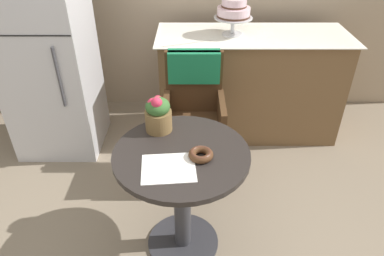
{
  "coord_description": "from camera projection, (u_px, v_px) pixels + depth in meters",
  "views": [
    {
      "loc": [
        0.06,
        -1.45,
        1.84
      ],
      "look_at": [
        0.05,
        0.15,
        0.77
      ],
      "focal_mm": 32.91,
      "sensor_mm": 36.0,
      "label": 1
    }
  ],
  "objects": [
    {
      "name": "tiered_cake_stand",
      "position": [
        235.0,
        11.0,
        2.7
      ],
      "size": [
        0.3,
        0.3,
        0.28
      ],
      "color": "silver",
      "rests_on": "display_counter"
    },
    {
      "name": "cafe_table",
      "position": [
        183.0,
        182.0,
        1.94
      ],
      "size": [
        0.72,
        0.72,
        0.72
      ],
      "color": "#282321",
      "rests_on": "ground"
    },
    {
      "name": "flower_vase",
      "position": [
        159.0,
        113.0,
        1.94
      ],
      "size": [
        0.15,
        0.15,
        0.22
      ],
      "color": "brown",
      "rests_on": "cafe_table"
    },
    {
      "name": "paper_napkin",
      "position": [
        170.0,
        168.0,
        1.71
      ],
      "size": [
        0.28,
        0.25,
        0.0
      ],
      "primitive_type": "cube",
      "rotation": [
        0.0,
        0.0,
        0.08
      ],
      "color": "white",
      "rests_on": "cafe_table"
    },
    {
      "name": "ground_plane",
      "position": [
        184.0,
        242.0,
        2.22
      ],
      "size": [
        8.0,
        8.0,
        0.0
      ],
      "primitive_type": "plane",
      "color": "gray"
    },
    {
      "name": "refrigerator",
      "position": [
        48.0,
        50.0,
        2.67
      ],
      "size": [
        0.64,
        0.63,
        1.7
      ],
      "color": "silver",
      "rests_on": "ground"
    },
    {
      "name": "wicker_chair",
      "position": [
        195.0,
        99.0,
        2.46
      ],
      "size": [
        0.42,
        0.45,
        0.95
      ],
      "rotation": [
        0.0,
        0.0,
        -0.01
      ],
      "color": "#472D19",
      "rests_on": "ground"
    },
    {
      "name": "donut_front",
      "position": [
        202.0,
        154.0,
        1.77
      ],
      "size": [
        0.13,
        0.13,
        0.04
      ],
      "color": "#4C2D19",
      "rests_on": "cafe_table"
    },
    {
      "name": "display_counter",
      "position": [
        250.0,
        85.0,
        3.05
      ],
      "size": [
        1.56,
        0.62,
        0.9
      ],
      "color": "brown",
      "rests_on": "ground"
    }
  ]
}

